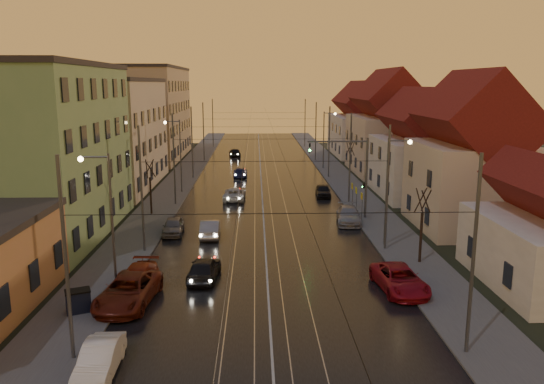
{
  "coord_description": "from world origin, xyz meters",
  "views": [
    {
      "loc": [
        -0.66,
        -27.27,
        11.78
      ],
      "look_at": [
        0.73,
        17.56,
        2.58
      ],
      "focal_mm": 35.0,
      "sensor_mm": 36.0,
      "label": 1
    }
  ],
  "objects": [
    {
      "name": "house_right_2",
      "position": [
        17.0,
        28.0,
        4.64
      ],
      "size": [
        9.18,
        12.24,
        9.2
      ],
      "color": "beige",
      "rests_on": "ground"
    },
    {
      "name": "bare_tree_1",
      "position": [
        10.2,
        6.0,
        2.49
      ],
      "size": [
        1.09,
        1.09,
        5.11
      ],
      "color": "black",
      "rests_on": "ground"
    },
    {
      "name": "catenary_pole_l_2",
      "position": [
        -8.6,
        24.0,
        4.5
      ],
      "size": [
        0.16,
        0.16,
        9.0
      ],
      "primitive_type": "cylinder",
      "color": "#595B60",
      "rests_on": "ground"
    },
    {
      "name": "traffic_light_mast",
      "position": [
        7.99,
        18.0,
        4.6
      ],
      "size": [
        5.3,
        0.32,
        7.2
      ],
      "color": "#595B60",
      "rests_on": "ground"
    },
    {
      "name": "driving_car_0",
      "position": [
        -3.86,
        3.57,
        0.71
      ],
      "size": [
        2.0,
        4.3,
        1.42
      ],
      "primitive_type": "imported",
      "rotation": [
        0.0,
        0.0,
        3.06
      ],
      "color": "black",
      "rests_on": "ground"
    },
    {
      "name": "dumpster",
      "position": [
        -9.9,
        -1.25,
        0.7
      ],
      "size": [
        1.42,
        1.2,
        1.1
      ],
      "primitive_type": "cube",
      "rotation": [
        0.0,
        0.0,
        0.4
      ],
      "color": "black",
      "rests_on": "sidewalk_left"
    },
    {
      "name": "catenary_pole_r_0",
      "position": [
        8.6,
        -6.0,
        4.5
      ],
      "size": [
        0.16,
        0.16,
        9.0
      ],
      "primitive_type": "cylinder",
      "color": "#595B60",
      "rests_on": "ground"
    },
    {
      "name": "ground",
      "position": [
        0.0,
        0.0,
        0.0
      ],
      "size": [
        160.0,
        160.0,
        0.0
      ],
      "primitive_type": "plane",
      "color": "black",
      "rests_on": "ground"
    },
    {
      "name": "bare_tree_0",
      "position": [
        -10.2,
        20.0,
        2.49
      ],
      "size": [
        1.09,
        1.09,
        5.11
      ],
      "color": "black",
      "rests_on": "ground"
    },
    {
      "name": "parked_left_3",
      "position": [
        -7.26,
        13.66,
        0.66
      ],
      "size": [
        1.75,
        3.94,
        1.32
      ],
      "primitive_type": "imported",
      "rotation": [
        0.0,
        0.0,
        0.05
      ],
      "color": "gray",
      "rests_on": "ground"
    },
    {
      "name": "driving_car_3",
      "position": [
        -2.65,
        39.69,
        0.62
      ],
      "size": [
        1.76,
        4.26,
        1.23
      ],
      "primitive_type": "imported",
      "rotation": [
        0.0,
        0.0,
        3.15
      ],
      "color": "#161A42",
      "rests_on": "ground"
    },
    {
      "name": "house_right_4",
      "position": [
        17.0,
        61.0,
        5.05
      ],
      "size": [
        9.18,
        16.32,
        10.0
      ],
      "color": "beige",
      "rests_on": "ground"
    },
    {
      "name": "tram_rail_2",
      "position": [
        0.77,
        40.0,
        0.06
      ],
      "size": [
        0.06,
        120.0,
        0.03
      ],
      "primitive_type": "cube",
      "color": "gray",
      "rests_on": "road"
    },
    {
      "name": "road",
      "position": [
        0.0,
        40.0,
        0.02
      ],
      "size": [
        16.0,
        120.0,
        0.04
      ],
      "primitive_type": "cube",
      "color": "black",
      "rests_on": "ground"
    },
    {
      "name": "apartment_left_1",
      "position": [
        -17.5,
        14.0,
        6.5
      ],
      "size": [
        10.0,
        18.0,
        13.0
      ],
      "primitive_type": "cube",
      "color": "#6C955F",
      "rests_on": "ground"
    },
    {
      "name": "apartment_left_2",
      "position": [
        -17.5,
        34.0,
        6.0
      ],
      "size": [
        10.0,
        20.0,
        12.0
      ],
      "primitive_type": "cube",
      "color": "#C3AF96",
      "rests_on": "ground"
    },
    {
      "name": "catenary_pole_r_2",
      "position": [
        8.6,
        24.0,
        4.5
      ],
      "size": [
        0.16,
        0.16,
        9.0
      ],
      "primitive_type": "cylinder",
      "color": "#595B60",
      "rests_on": "ground"
    },
    {
      "name": "catenary_pole_r_5",
      "position": [
        8.6,
        72.0,
        4.5
      ],
      "size": [
        0.16,
        0.16,
        9.0
      ],
      "primitive_type": "cylinder",
      "color": "#595B60",
      "rests_on": "ground"
    },
    {
      "name": "tram_rail_3",
      "position": [
        2.2,
        40.0,
        0.06
      ],
      "size": [
        0.06,
        120.0,
        0.03
      ],
      "primitive_type": "cube",
      "color": "gray",
      "rests_on": "road"
    },
    {
      "name": "bare_tree_2",
      "position": [
        10.4,
        34.0,
        2.49
      ],
      "size": [
        1.09,
        1.09,
        5.11
      ],
      "color": "black",
      "rests_on": "ground"
    },
    {
      "name": "tram_rail_0",
      "position": [
        -2.2,
        40.0,
        0.06
      ],
      "size": [
        0.06,
        120.0,
        0.03
      ],
      "primitive_type": "cube",
      "color": "gray",
      "rests_on": "road"
    },
    {
      "name": "parked_left_2",
      "position": [
        -7.6,
        2.14,
        0.66
      ],
      "size": [
        2.08,
        4.64,
        1.32
      ],
      "primitive_type": "imported",
      "rotation": [
        0.0,
        0.0,
        -0.05
      ],
      "color": "maroon",
      "rests_on": "ground"
    },
    {
      "name": "parked_right_2",
      "position": [
        6.46,
        27.5,
        0.65
      ],
      "size": [
        1.74,
        3.87,
        1.29
      ],
      "primitive_type": "imported",
      "rotation": [
        0.0,
        0.0,
        -0.06
      ],
      "color": "black",
      "rests_on": "ground"
    },
    {
      "name": "catenary_pole_r_1",
      "position": [
        8.6,
        9.0,
        4.5
      ],
      "size": [
        0.16,
        0.16,
        9.0
      ],
      "primitive_type": "cylinder",
      "color": "#595B60",
      "rests_on": "ground"
    },
    {
      "name": "driving_car_1",
      "position": [
        -4.25,
        12.84,
        0.69
      ],
      "size": [
        1.55,
        4.2,
        1.37
      ],
      "primitive_type": "imported",
      "rotation": [
        0.0,
        0.0,
        3.17
      ],
      "color": "#9E9EA3",
      "rests_on": "ground"
    },
    {
      "name": "parked_right_1",
      "position": [
        7.28,
        16.62,
        0.7
      ],
      "size": [
        2.49,
        5.01,
        1.4
      ],
      "primitive_type": "imported",
      "rotation": [
        0.0,
        0.0,
        -0.11
      ],
      "color": "#A0A0A6",
      "rests_on": "ground"
    },
    {
      "name": "street_lamp_0",
      "position": [
        -9.1,
        2.0,
        4.89
      ],
      "size": [
        1.75,
        0.32,
        8.0
      ],
      "color": "#595B60",
      "rests_on": "ground"
    },
    {
      "name": "house_right_3",
      "position": [
        17.0,
        43.0,
        5.8
      ],
      "size": [
        9.18,
        14.28,
        11.5
      ],
      "color": "beige",
      "rests_on": "ground"
    },
    {
      "name": "catenary_pole_r_3",
      "position": [
        8.6,
        39.0,
        4.5
      ],
      "size": [
        0.16,
        0.16,
        9.0
      ],
      "primitive_type": "cylinder",
      "color": "#595B60",
      "rests_on": "ground"
    },
    {
      "name": "catenary_pole_l_5",
      "position": [
        -8.6,
        72.0,
        4.5
      ],
      "size": [
        0.16,
        0.16,
        9.0
      ],
      "primitive_type": "cylinder",
      "color": "#595B60",
      "rests_on": "ground"
    },
    {
      "name": "catenary_pole_l_3",
      "position": [
        -8.6,
        39.0,
        4.5
      ],
      "size": [
        0.16,
        0.16,
        9.0
      ],
      "primitive_type": "cylinder",
      "color": "#595B60",
      "rests_on": "ground"
    },
    {
      "name": "driving_car_4",
      "position": [
        -4.07,
        59.2,
        0.7
      ],
      "size": [
        2.2,
        4.32,
        1.41
      ],
      "primitive_type": "imported",
      "rotation": [
        0.0,
        0.0,
        3.28
      ],
      "color": "black",
      "rests_on": "ground"
    },
    {
      "name": "tram_rail_1",
      "position": [
        -0.77,
        40.0,
        0.06
      ],
      "size": [
        0.06,
        120.0,
        0.03
      ],
      "primitive_type": "cube",
      "color": "gray",
      "rests_on": "road"
    },
    {
      "name": "sidewalk_left",
      "position": [
        -10.0,
        40.0,
        0.07
      ],
      "size": [
        4.0,
        120.0,
        0.15
      ],
      "primitive_type": "cube",
      "color": "#4C4C4C",
      "rests_on": "ground"
    },
    {
      "name": "catenary_pole_r_4",
      "position": [
        8.6,
        54.0,
        4.5
      ],
      "size": [
        0.16,
        0.16,
        9.0
      ],
      "primitive_type": "cylinder",
      "color": "#595B60",
      "rests_on": "ground"
    },
    {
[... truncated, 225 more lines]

